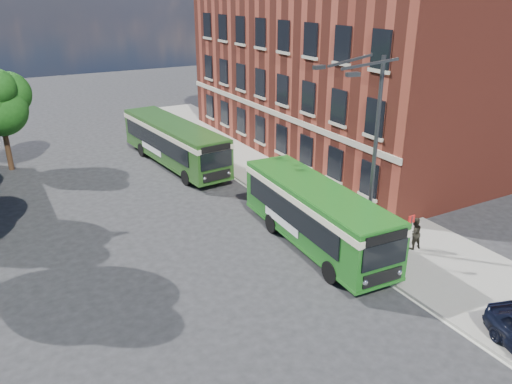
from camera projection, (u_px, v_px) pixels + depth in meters
ground at (251, 256)px, 23.18m from camera, size 120.00×120.00×0.00m
pavement at (286, 177)px, 32.78m from camera, size 6.00×48.00×0.15m
kerb_line at (245, 186)px, 31.43m from camera, size 0.12×48.00×0.01m
brick_office at (340, 56)px, 36.58m from camera, size 12.10×26.00×14.20m
street_lamp at (369, 154)px, 21.93m from camera, size 2.96×2.38×9.00m
bus_stop_sign at (409, 237)px, 21.73m from camera, size 0.35×0.08×2.52m
bus_front at (316, 211)px, 23.50m from camera, size 3.05×10.17×3.02m
bus_rear at (174, 140)px, 34.69m from camera, size 3.65×12.13×3.02m
pedestrian_a at (366, 230)px, 23.40m from camera, size 0.76×0.69×1.74m
pedestrian_b at (414, 233)px, 23.31m from camera, size 0.84×0.70×1.57m
tree_right at (0, 102)px, 32.61m from camera, size 4.11×3.91×6.95m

